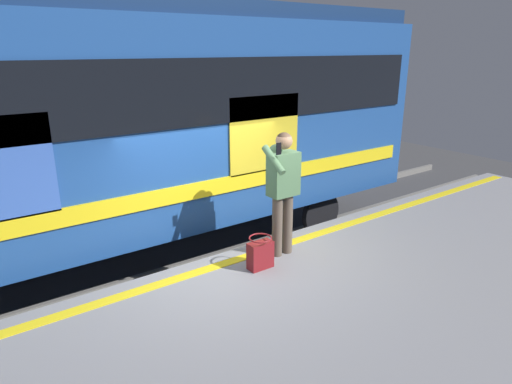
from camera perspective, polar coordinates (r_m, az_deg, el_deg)
ground_plane at (r=6.75m, az=-3.66°, el=-14.12°), size 24.12×24.12×0.00m
platform at (r=5.23m, az=8.64°, el=-19.35°), size 14.08×3.95×0.85m
safety_line at (r=6.11m, az=-2.29°, el=-8.53°), size 13.80×0.16×0.01m
track_rail_near at (r=7.72m, az=-9.01°, el=-9.25°), size 18.30×0.08×0.16m
track_rail_far at (r=8.91m, az=-13.27°, el=-5.68°), size 18.30×0.08×0.16m
train_carriage at (r=7.33m, az=-17.90°, el=9.18°), size 10.49×2.98×4.06m
passenger at (r=5.93m, az=3.44°, el=0.99°), size 0.57×0.55×1.69m
handbag at (r=5.80m, az=0.56°, el=-7.86°), size 0.33×0.30×0.43m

